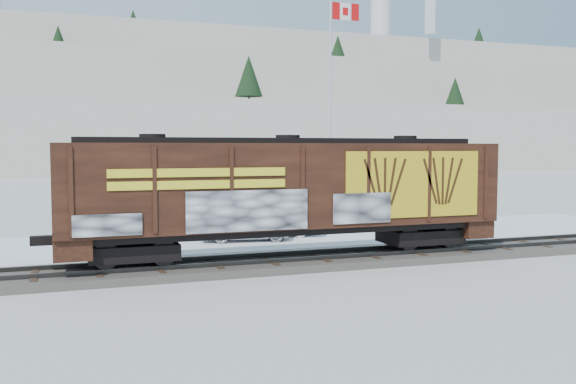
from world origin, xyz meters
name	(u,v)px	position (x,y,z in m)	size (l,w,h in m)	color
ground	(364,261)	(0.00, 0.00, 0.00)	(500.00, 500.00, 0.00)	white
rail_track	(364,257)	(0.00, 0.00, 0.15)	(50.00, 3.40, 0.43)	#59544C
parking_strip	(296,235)	(0.00, 7.50, 0.01)	(40.00, 8.00, 0.03)	white
hillside	(103,106)	(-0.05, 139.79, 14.37)	(360.00, 110.00, 93.00)	white
hopper_railcar	(288,190)	(-3.16, -0.01, 2.85)	(16.50, 3.06, 4.35)	black
flagpole	(332,138)	(4.29, 12.86, 5.00)	(2.30, 0.90, 13.18)	silver
car_silver	(245,225)	(-2.95, 6.57, 0.76)	(1.72, 4.28, 1.46)	silver
car_white	(270,219)	(-1.26, 7.81, 0.87)	(1.77, 5.07, 1.67)	silver
car_dark	(450,213)	(9.28, 7.85, 0.80)	(2.17, 5.33, 1.55)	#202229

